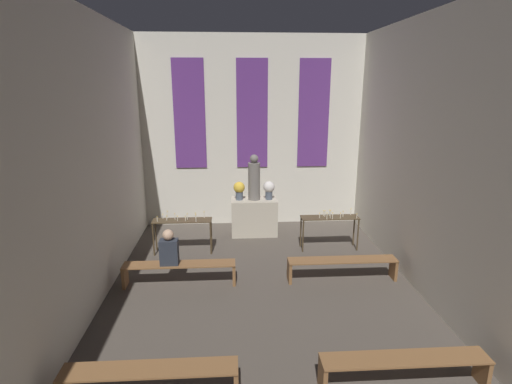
{
  "coord_description": "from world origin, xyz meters",
  "views": [
    {
      "loc": [
        -0.58,
        0.52,
        3.96
      ],
      "look_at": [
        0.0,
        9.87,
        1.4
      ],
      "focal_mm": 28.0,
      "sensor_mm": 36.0,
      "label": 1
    }
  ],
  "objects_px": {
    "flower_vase_left": "(239,189)",
    "pew_back_left": "(180,269)",
    "pew_back_right": "(342,264)",
    "person_seated": "(169,249)",
    "altar": "(254,217)",
    "candle_rack_right": "(330,221)",
    "pew_second_right": "(404,365)",
    "pew_second_left": "(150,376)",
    "flower_vase_right": "(269,189)",
    "statue": "(254,179)",
    "candle_rack_left": "(182,225)"
  },
  "relations": [
    {
      "from": "pew_second_right",
      "to": "pew_back_left",
      "type": "height_order",
      "value": "same"
    },
    {
      "from": "statue",
      "to": "flower_vase_right",
      "type": "xyz_separation_m",
      "value": [
        0.39,
        -0.0,
        -0.27
      ]
    },
    {
      "from": "statue",
      "to": "pew_back_right",
      "type": "xyz_separation_m",
      "value": [
        1.66,
        -2.73,
        -1.19
      ]
    },
    {
      "from": "altar",
      "to": "flower_vase_left",
      "type": "height_order",
      "value": "flower_vase_left"
    },
    {
      "from": "person_seated",
      "to": "pew_second_right",
      "type": "bearing_deg",
      "value": -40.97
    },
    {
      "from": "flower_vase_left",
      "to": "pew_back_left",
      "type": "xyz_separation_m",
      "value": [
        -1.27,
        -2.73,
        -0.92
      ]
    },
    {
      "from": "candle_rack_left",
      "to": "person_seated",
      "type": "relative_size",
      "value": 1.92
    },
    {
      "from": "person_seated",
      "to": "altar",
      "type": "bearing_deg",
      "value": 55.86
    },
    {
      "from": "pew_second_right",
      "to": "pew_back_left",
      "type": "distance_m",
      "value": 4.52
    },
    {
      "from": "altar",
      "to": "candle_rack_right",
      "type": "xyz_separation_m",
      "value": [
        1.78,
        -1.1,
        0.22
      ]
    },
    {
      "from": "candle_rack_right",
      "to": "flower_vase_right",
      "type": "bearing_deg",
      "value": 141.54
    },
    {
      "from": "pew_second_right",
      "to": "pew_back_left",
      "type": "relative_size",
      "value": 1.0
    },
    {
      "from": "pew_back_right",
      "to": "person_seated",
      "type": "distance_m",
      "value": 3.54
    },
    {
      "from": "pew_second_left",
      "to": "candle_rack_left",
      "type": "bearing_deg",
      "value": 91.42
    },
    {
      "from": "flower_vase_right",
      "to": "candle_rack_left",
      "type": "xyz_separation_m",
      "value": [
        -2.17,
        -1.1,
        -0.55
      ]
    },
    {
      "from": "altar",
      "to": "pew_back_left",
      "type": "bearing_deg",
      "value": -121.36
    },
    {
      "from": "altar",
      "to": "candle_rack_left",
      "type": "xyz_separation_m",
      "value": [
        -1.78,
        -1.1,
        0.22
      ]
    },
    {
      "from": "pew_second_left",
      "to": "person_seated",
      "type": "xyz_separation_m",
      "value": [
        -0.19,
        3.05,
        0.44
      ]
    },
    {
      "from": "pew_second_right",
      "to": "pew_back_left",
      "type": "bearing_deg",
      "value": 137.47
    },
    {
      "from": "pew_second_right",
      "to": "candle_rack_right",
      "type": "bearing_deg",
      "value": 88.55
    },
    {
      "from": "pew_second_right",
      "to": "pew_second_left",
      "type": "bearing_deg",
      "value": 180.0
    },
    {
      "from": "statue",
      "to": "pew_second_right",
      "type": "relative_size",
      "value": 0.54
    },
    {
      "from": "flower_vase_left",
      "to": "pew_back_left",
      "type": "height_order",
      "value": "flower_vase_left"
    },
    {
      "from": "candle_rack_right",
      "to": "flower_vase_left",
      "type": "bearing_deg",
      "value": 153.12
    },
    {
      "from": "candle_rack_right",
      "to": "pew_back_left",
      "type": "bearing_deg",
      "value": -154.73
    },
    {
      "from": "pew_second_left",
      "to": "pew_back_left",
      "type": "bearing_deg",
      "value": 90.0
    },
    {
      "from": "flower_vase_right",
      "to": "pew_second_right",
      "type": "bearing_deg",
      "value": -77.61
    },
    {
      "from": "flower_vase_right",
      "to": "pew_second_right",
      "type": "relative_size",
      "value": 0.22
    },
    {
      "from": "flower_vase_left",
      "to": "pew_back_right",
      "type": "relative_size",
      "value": 0.22
    },
    {
      "from": "pew_back_left",
      "to": "person_seated",
      "type": "height_order",
      "value": "person_seated"
    },
    {
      "from": "person_seated",
      "to": "pew_second_left",
      "type": "bearing_deg",
      "value": -86.5
    },
    {
      "from": "pew_back_left",
      "to": "person_seated",
      "type": "relative_size",
      "value": 3.07
    },
    {
      "from": "pew_second_left",
      "to": "flower_vase_left",
      "type": "bearing_deg",
      "value": 77.61
    },
    {
      "from": "statue",
      "to": "pew_back_left",
      "type": "relative_size",
      "value": 0.54
    },
    {
      "from": "pew_back_left",
      "to": "flower_vase_left",
      "type": "bearing_deg",
      "value": 65.05
    },
    {
      "from": "flower_vase_right",
      "to": "candle_rack_left",
      "type": "relative_size",
      "value": 0.35
    },
    {
      "from": "candle_rack_right",
      "to": "pew_back_right",
      "type": "bearing_deg",
      "value": -94.17
    },
    {
      "from": "altar",
      "to": "statue",
      "type": "height_order",
      "value": "statue"
    },
    {
      "from": "statue",
      "to": "pew_back_left",
      "type": "height_order",
      "value": "statue"
    },
    {
      "from": "altar",
      "to": "flower_vase_right",
      "type": "distance_m",
      "value": 0.87
    },
    {
      "from": "flower_vase_right",
      "to": "pew_second_right",
      "type": "distance_m",
      "value": 5.99
    },
    {
      "from": "flower_vase_right",
      "to": "pew_back_right",
      "type": "xyz_separation_m",
      "value": [
        1.27,
        -2.73,
        -0.92
      ]
    },
    {
      "from": "statue",
      "to": "pew_back_right",
      "type": "bearing_deg",
      "value": -58.64
    },
    {
      "from": "pew_second_left",
      "to": "person_seated",
      "type": "distance_m",
      "value": 3.09
    },
    {
      "from": "statue",
      "to": "pew_second_right",
      "type": "distance_m",
      "value": 6.13
    },
    {
      "from": "flower_vase_left",
      "to": "pew_back_right",
      "type": "xyz_separation_m",
      "value": [
        2.06,
        -2.73,
        -0.92
      ]
    },
    {
      "from": "pew_back_right",
      "to": "candle_rack_right",
      "type": "bearing_deg",
      "value": 85.83
    },
    {
      "from": "statue",
      "to": "flower_vase_left",
      "type": "bearing_deg",
      "value": -180.0
    },
    {
      "from": "pew_second_left",
      "to": "person_seated",
      "type": "height_order",
      "value": "person_seated"
    },
    {
      "from": "flower_vase_left",
      "to": "statue",
      "type": "bearing_deg",
      "value": 0.0
    }
  ]
}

